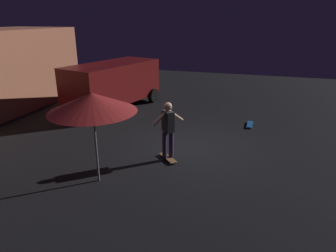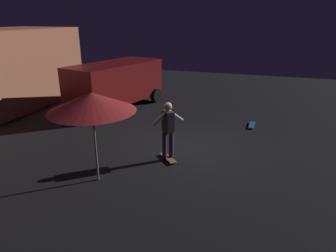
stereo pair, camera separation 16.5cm
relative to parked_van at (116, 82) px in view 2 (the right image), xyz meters
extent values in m
plane|color=black|center=(-3.49, -4.43, -1.16)|extent=(28.00, 28.00, 0.00)
cube|color=maroon|center=(-0.01, 0.00, 0.02)|extent=(4.93, 3.01, 1.70)
cube|color=black|center=(2.19, -0.58, 0.37)|extent=(0.51, 1.71, 0.64)
cylinder|color=black|center=(1.94, 0.51, -0.83)|extent=(0.69, 0.38, 0.66)
cylinder|color=black|center=(1.43, -1.40, -0.83)|extent=(0.69, 0.38, 0.66)
cylinder|color=black|center=(-1.45, 1.41, -0.83)|extent=(0.69, 0.38, 0.66)
cylinder|color=black|center=(-1.95, -0.51, -0.83)|extent=(0.69, 0.38, 0.66)
cylinder|color=slate|center=(-6.15, -2.68, -0.06)|extent=(0.05, 0.05, 2.20)
cone|color=#A52626|center=(-6.15, -2.68, 0.91)|extent=(2.10, 2.10, 0.45)
cube|color=olive|center=(-4.47, -4.01, -1.10)|extent=(0.69, 0.70, 0.02)
sphere|color=silver|center=(-4.32, -3.73, -1.13)|extent=(0.05, 0.05, 0.05)
sphere|color=silver|center=(-4.20, -3.85, -1.13)|extent=(0.05, 0.05, 0.05)
sphere|color=silver|center=(-4.74, -4.17, -1.13)|extent=(0.05, 0.05, 0.05)
sphere|color=silver|center=(-4.61, -4.28, -1.13)|extent=(0.05, 0.05, 0.05)
cube|color=#1959B2|center=(-0.72, -6.14, -1.10)|extent=(0.78, 0.21, 0.02)
sphere|color=silver|center=(-0.41, -6.05, -1.13)|extent=(0.05, 0.05, 0.05)
sphere|color=silver|center=(-0.42, -6.22, -1.13)|extent=(0.05, 0.05, 0.05)
sphere|color=silver|center=(-1.01, -6.05, -1.13)|extent=(0.05, 0.05, 0.05)
sphere|color=silver|center=(-1.02, -6.22, -1.13)|extent=(0.05, 0.05, 0.05)
cylinder|color=#382D4C|center=(-4.55, -3.93, -0.68)|extent=(0.14, 0.14, 0.82)
cylinder|color=#382D4C|center=(-4.39, -4.08, -0.68)|extent=(0.14, 0.14, 0.82)
cube|color=#262628|center=(-4.47, -4.01, 0.03)|extent=(0.42, 0.43, 0.60)
sphere|color=tan|center=(-4.47, -4.01, 0.46)|extent=(0.23, 0.23, 0.23)
cylinder|color=tan|center=(-4.63, -3.86, 0.18)|extent=(0.45, 0.44, 0.46)
cylinder|color=tan|center=(-4.31, -4.16, 0.18)|extent=(0.45, 0.44, 0.46)
camera|label=1|loc=(-12.09, -6.41, 2.78)|focal=32.23mm
camera|label=2|loc=(-12.04, -6.57, 2.78)|focal=32.23mm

